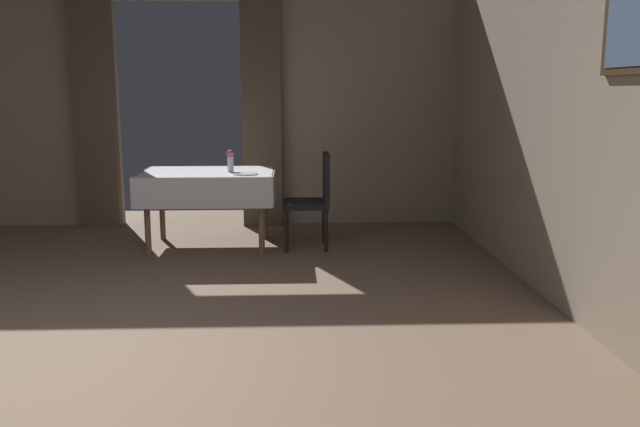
{
  "coord_description": "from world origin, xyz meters",
  "views": [
    {
      "loc": [
        1.27,
        -3.49,
        1.52
      ],
      "look_at": [
        1.43,
        0.51,
        0.78
      ],
      "focal_mm": 37.39,
      "sensor_mm": 36.0,
      "label": 1
    }
  ],
  "objects_px": {
    "dining_table_mid": "(208,182)",
    "plate_mid_b": "(246,174)",
    "chair_mid_right": "(314,196)",
    "flower_vase_mid": "(230,160)"
  },
  "relations": [
    {
      "from": "flower_vase_mid",
      "to": "plate_mid_b",
      "type": "bearing_deg",
      "value": -52.96
    },
    {
      "from": "chair_mid_right",
      "to": "plate_mid_b",
      "type": "height_order",
      "value": "chair_mid_right"
    },
    {
      "from": "chair_mid_right",
      "to": "flower_vase_mid",
      "type": "distance_m",
      "value": 0.88
    },
    {
      "from": "chair_mid_right",
      "to": "flower_vase_mid",
      "type": "height_order",
      "value": "flower_vase_mid"
    },
    {
      "from": "chair_mid_right",
      "to": "flower_vase_mid",
      "type": "bearing_deg",
      "value": 177.19
    },
    {
      "from": "chair_mid_right",
      "to": "plate_mid_b",
      "type": "xyz_separation_m",
      "value": [
        -0.65,
        -0.17,
        0.24
      ]
    },
    {
      "from": "dining_table_mid",
      "to": "chair_mid_right",
      "type": "bearing_deg",
      "value": -4.7
    },
    {
      "from": "plate_mid_b",
      "to": "dining_table_mid",
      "type": "bearing_deg",
      "value": 146.27
    },
    {
      "from": "flower_vase_mid",
      "to": "chair_mid_right",
      "type": "bearing_deg",
      "value": -2.81
    },
    {
      "from": "dining_table_mid",
      "to": "plate_mid_b",
      "type": "bearing_deg",
      "value": -33.73
    }
  ]
}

